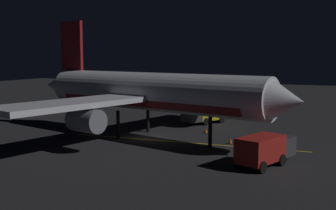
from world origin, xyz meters
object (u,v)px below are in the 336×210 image
airliner (146,93)px  catering_truck (205,113)px  baggage_truck (265,150)px  traffic_cone_near_left (206,131)px  traffic_cone_under_wing (264,138)px  ground_crew_worker (259,143)px  traffic_cone_near_right (230,141)px

airliner → catering_truck: 11.67m
baggage_truck → traffic_cone_near_left: bearing=-143.3°
airliner → traffic_cone_near_left: 8.12m
airliner → baggage_truck: airliner is taller
baggage_truck → traffic_cone_under_wing: 9.84m
baggage_truck → traffic_cone_under_wing: bearing=-169.6°
catering_truck → traffic_cone_under_wing: size_ratio=10.88×
catering_truck → ground_crew_worker: (13.54, 9.39, -0.41)m
catering_truck → traffic_cone_near_left: bearing=19.4°
traffic_cone_near_left → airliner: bearing=-47.3°
traffic_cone_near_left → traffic_cone_near_right: 5.89m
traffic_cone_near_left → traffic_cone_under_wing: bearing=76.3°
traffic_cone_near_right → baggage_truck: bearing=33.3°
catering_truck → baggage_truck: bearing=31.2°
catering_truck → traffic_cone_near_right: size_ratio=10.88×
catering_truck → traffic_cone_under_wing: catering_truck is taller
airliner → traffic_cone_near_left: size_ratio=60.21×
traffic_cone_under_wing → airliner: bearing=-75.5°
ground_crew_worker → traffic_cone_near_right: size_ratio=3.16×
airliner → traffic_cone_near_right: airliner is taller
catering_truck → traffic_cone_near_right: bearing=29.8°
catering_truck → traffic_cone_under_wing: 11.80m
ground_crew_worker → traffic_cone_under_wing: ground_crew_worker is taller
baggage_truck → traffic_cone_near_left: 14.07m
baggage_truck → ground_crew_worker: size_ratio=3.61×
baggage_truck → traffic_cone_near_left: baggage_truck is taller
traffic_cone_under_wing → baggage_truck: bearing=10.4°
airliner → baggage_truck: bearing=63.8°
ground_crew_worker → catering_truck: bearing=-145.3°
baggage_truck → traffic_cone_near_right: 8.24m
baggage_truck → traffic_cone_near_right: (-6.83, -4.49, -0.97)m
ground_crew_worker → traffic_cone_near_right: 4.48m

